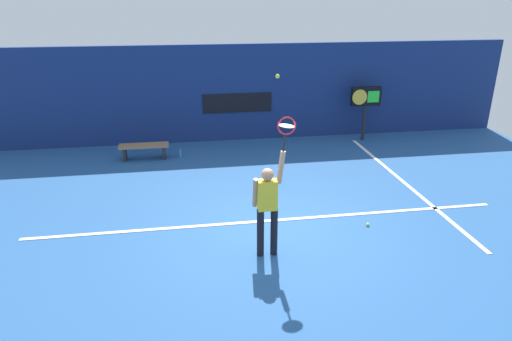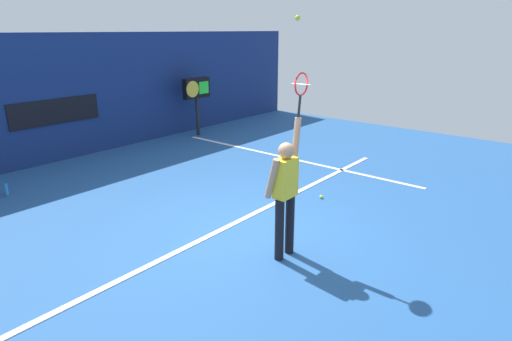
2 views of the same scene
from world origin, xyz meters
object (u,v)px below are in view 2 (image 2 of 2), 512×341
(tennis_ball, at_px, (298,18))
(spare_ball, at_px, (321,197))
(tennis_racket, at_px, (301,87))
(scoreboard_clock, at_px, (197,91))
(water_bottle, at_px, (6,189))
(tennis_player, at_px, (285,190))

(tennis_ball, bearing_deg, spare_ball, 19.88)
(tennis_racket, distance_m, scoreboard_clock, 7.67)
(tennis_racket, height_order, water_bottle, tennis_racket)
(tennis_ball, xyz_separation_m, scoreboard_clock, (4.23, 6.46, -1.89))
(tennis_player, distance_m, water_bottle, 5.90)
(scoreboard_clock, height_order, water_bottle, scoreboard_clock)
(tennis_racket, height_order, spare_ball, tennis_racket)
(tennis_racket, bearing_deg, spare_ball, 20.74)
(tennis_ball, xyz_separation_m, spare_ball, (2.11, 0.76, -3.22))
(scoreboard_clock, xyz_separation_m, water_bottle, (-5.91, -0.79, -1.24))
(water_bottle, bearing_deg, tennis_racket, -71.81)
(tennis_ball, relative_size, scoreboard_clock, 0.04)
(scoreboard_clock, bearing_deg, spare_ball, -110.39)
(tennis_ball, distance_m, water_bottle, 6.68)
(tennis_player, height_order, tennis_ball, tennis_ball)
(scoreboard_clock, distance_m, water_bottle, 6.09)
(water_bottle, bearing_deg, tennis_player, -74.66)
(tennis_ball, bearing_deg, tennis_racket, 9.58)
(water_bottle, height_order, spare_ball, water_bottle)
(tennis_player, distance_m, tennis_racket, 1.42)
(tennis_player, height_order, scoreboard_clock, tennis_player)
(tennis_racket, height_order, tennis_ball, tennis_ball)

